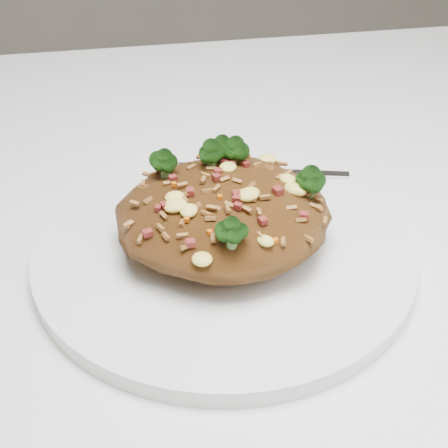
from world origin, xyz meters
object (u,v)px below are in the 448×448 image
(fried_rice, at_px, (224,204))
(dining_table, at_px, (142,307))
(plate, at_px, (224,247))
(fork, at_px, (265,172))

(fried_rice, bearing_deg, dining_table, 144.02)
(plate, bearing_deg, fork, 59.17)
(dining_table, distance_m, plate, 0.13)
(fried_rice, bearing_deg, plate, -113.30)
(plate, distance_m, fork, 0.10)
(plate, bearing_deg, dining_table, 143.54)
(plate, relative_size, fork, 1.77)
(dining_table, xyz_separation_m, fried_rice, (0.07, -0.05, 0.14))
(fork, bearing_deg, fried_rice, -106.51)
(fork, bearing_deg, plate, -106.46)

